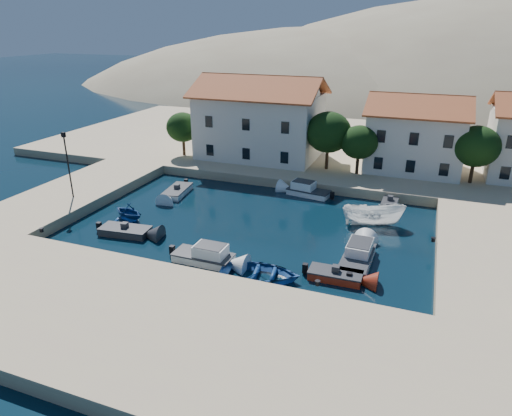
{
  "coord_description": "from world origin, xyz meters",
  "views": [
    {
      "loc": [
        13.2,
        -23.74,
        16.3
      ],
      "look_at": [
        0.64,
        9.25,
        2.0
      ],
      "focal_mm": 32.0,
      "sensor_mm": 36.0,
      "label": 1
    }
  ],
  "objects_px": {
    "building_mid": "(416,132)",
    "lamppost": "(67,159)",
    "cabin_cruiser_south": "(203,256)",
    "cabin_cruiser_east": "(357,258)",
    "rowboat_south": "(260,279)",
    "boat_east": "(373,225)",
    "building_left": "(260,116)"
  },
  "relations": [
    {
      "from": "building_left",
      "to": "building_mid",
      "type": "height_order",
      "value": "building_left"
    },
    {
      "from": "building_mid",
      "to": "cabin_cruiser_east",
      "type": "relative_size",
      "value": 2.09
    },
    {
      "from": "building_mid",
      "to": "rowboat_south",
      "type": "distance_m",
      "value": 28.88
    },
    {
      "from": "lamppost",
      "to": "rowboat_south",
      "type": "height_order",
      "value": "lamppost"
    },
    {
      "from": "cabin_cruiser_south",
      "to": "rowboat_south",
      "type": "bearing_deg",
      "value": -9.39
    },
    {
      "from": "building_left",
      "to": "boat_east",
      "type": "xyz_separation_m",
      "value": [
        15.81,
        -14.2,
        -5.94
      ]
    },
    {
      "from": "building_mid",
      "to": "boat_east",
      "type": "xyz_separation_m",
      "value": [
        -2.19,
        -15.2,
        -5.22
      ]
    },
    {
      "from": "lamppost",
      "to": "rowboat_south",
      "type": "xyz_separation_m",
      "value": [
        21.27,
        -6.18,
        -4.75
      ]
    },
    {
      "from": "building_left",
      "to": "cabin_cruiser_south",
      "type": "xyz_separation_m",
      "value": [
        5.0,
        -25.35,
        -5.46
      ]
    },
    {
      "from": "boat_east",
      "to": "lamppost",
      "type": "bearing_deg",
      "value": 85.79
    },
    {
      "from": "lamppost",
      "to": "cabin_cruiser_east",
      "type": "bearing_deg",
      "value": -3.44
    },
    {
      "from": "cabin_cruiser_south",
      "to": "cabin_cruiser_east",
      "type": "distance_m",
      "value": 11.27
    },
    {
      "from": "building_left",
      "to": "lamppost",
      "type": "height_order",
      "value": "building_left"
    },
    {
      "from": "lamppost",
      "to": "cabin_cruiser_south",
      "type": "bearing_deg",
      "value": -17.97
    },
    {
      "from": "building_mid",
      "to": "boat_east",
      "type": "bearing_deg",
      "value": -98.21
    },
    {
      "from": "boat_east",
      "to": "building_mid",
      "type": "bearing_deg",
      "value": -24.4
    },
    {
      "from": "building_mid",
      "to": "lamppost",
      "type": "height_order",
      "value": "building_mid"
    },
    {
      "from": "building_mid",
      "to": "cabin_cruiser_south",
      "type": "height_order",
      "value": "building_mid"
    },
    {
      "from": "cabin_cruiser_east",
      "to": "cabin_cruiser_south",
      "type": "bearing_deg",
      "value": 110.78
    },
    {
      "from": "rowboat_south",
      "to": "lamppost",
      "type": "bearing_deg",
      "value": 64.93
    },
    {
      "from": "rowboat_south",
      "to": "cabin_cruiser_east",
      "type": "bearing_deg",
      "value": -61.07
    },
    {
      "from": "building_left",
      "to": "building_mid",
      "type": "bearing_deg",
      "value": 3.18
    },
    {
      "from": "building_left",
      "to": "lamppost",
      "type": "xyz_separation_m",
      "value": [
        -11.5,
        -20.0,
        -1.18
      ]
    },
    {
      "from": "building_left",
      "to": "lamppost",
      "type": "relative_size",
      "value": 2.36
    },
    {
      "from": "cabin_cruiser_east",
      "to": "building_left",
      "type": "bearing_deg",
      "value": 37.38
    },
    {
      "from": "building_mid",
      "to": "cabin_cruiser_east",
      "type": "height_order",
      "value": "building_mid"
    },
    {
      "from": "building_mid",
      "to": "rowboat_south",
      "type": "bearing_deg",
      "value": -106.85
    },
    {
      "from": "building_left",
      "to": "boat_east",
      "type": "height_order",
      "value": "building_left"
    },
    {
      "from": "lamppost",
      "to": "cabin_cruiser_east",
      "type": "xyz_separation_m",
      "value": [
        27.14,
        -1.63,
        -4.28
      ]
    },
    {
      "from": "rowboat_south",
      "to": "cabin_cruiser_east",
      "type": "distance_m",
      "value": 7.44
    },
    {
      "from": "building_left",
      "to": "cabin_cruiser_south",
      "type": "distance_m",
      "value": 26.41
    },
    {
      "from": "lamppost",
      "to": "cabin_cruiser_south",
      "type": "height_order",
      "value": "lamppost"
    }
  ]
}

